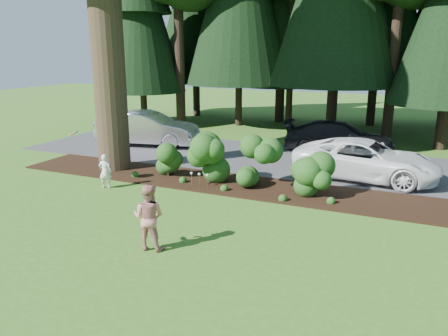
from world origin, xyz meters
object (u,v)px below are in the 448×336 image
car_silver_wagon (148,128)px  car_white_suv (366,160)px  child (105,171)px  car_dark_suv (339,137)px  adult (149,217)px  frisbee (72,134)px

car_silver_wagon → car_white_suv: (10.61, -1.82, -0.12)m
child → car_dark_suv: bearing=-143.2°
car_white_suv → adult: size_ratio=3.22×
car_dark_suv → child: car_dark_suv is taller
car_white_suv → child: 9.33m
car_dark_suv → car_white_suv: bearing=-165.1°
car_silver_wagon → car_dark_suv: 9.23m
car_white_suv → child: car_white_suv is taller
car_white_suv → adult: bearing=158.8°
car_dark_suv → adult: size_ratio=3.09×
child → car_white_suv: bearing=-166.3°
car_silver_wagon → child: (2.56, -6.52, -0.26)m
adult → frisbee: 6.17m
car_silver_wagon → car_white_suv: car_silver_wagon is taller
adult → car_dark_suv: bearing=-110.1°
car_silver_wagon → adult: 11.93m
car_white_suv → adult: adult is taller
car_silver_wagon → adult: bearing=-157.7°
car_dark_suv → adult: 12.31m
car_white_suv → car_dark_suv: (-1.63, 3.93, 0.00)m
car_silver_wagon → car_dark_suv: (8.99, 2.11, -0.12)m
car_white_suv → car_dark_suv: size_ratio=1.04×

